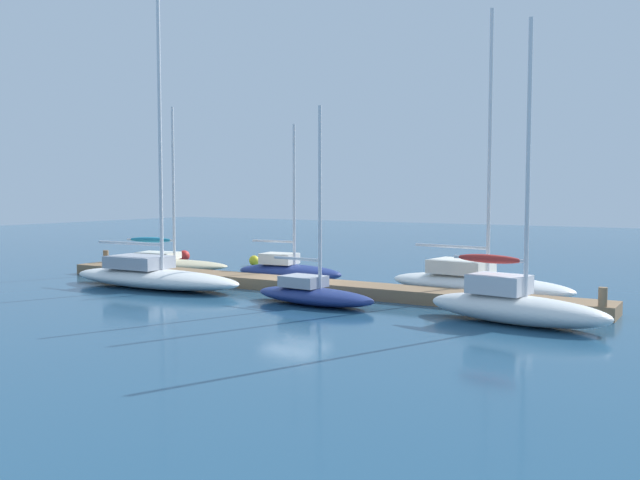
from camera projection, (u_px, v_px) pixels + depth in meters
ground_plane at (295, 290)px, 29.17m from camera, size 120.00×120.00×0.00m
dock_pier at (295, 285)px, 29.16m from camera, size 25.26×1.68×0.47m
dock_piling_near_end at (106, 261)px, 36.04m from camera, size 0.28×0.28×1.09m
dock_piling_far_end at (603, 304)px, 22.23m from camera, size 0.28×0.28×1.09m
sailboat_0 at (167, 261)px, 36.76m from camera, size 7.13×3.53×8.53m
sailboat_1 at (153, 274)px, 29.85m from camera, size 8.88×2.78×12.94m
sailboat_2 at (288, 270)px, 32.31m from camera, size 5.42×2.25×7.22m
sailboat_3 at (313, 293)px, 25.47m from camera, size 5.21×2.12×7.23m
sailboat_4 at (476, 281)px, 27.73m from camera, size 7.95×3.35×11.20m
sailboat_5 at (514, 303)px, 21.81m from camera, size 6.15×2.74×9.42m
mooring_buoy_red at (184, 256)px, 40.99m from camera, size 0.67×0.67×0.67m
mooring_buoy_yellow at (254, 261)px, 38.75m from camera, size 0.57×0.57×0.57m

